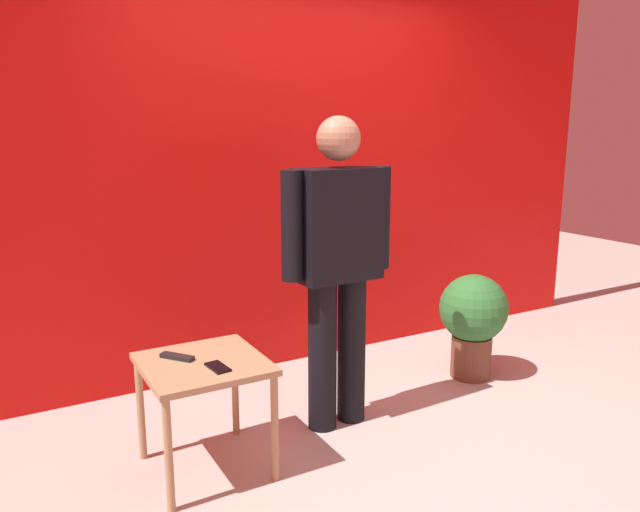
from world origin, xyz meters
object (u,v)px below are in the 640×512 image
(standing_person, at_px, (338,258))
(tv_remote, at_px, (177,357))
(side_table, at_px, (204,377))
(cell_phone, at_px, (218,367))
(potted_plant, at_px, (473,317))

(standing_person, bearing_deg, tv_remote, -179.28)
(side_table, bearing_deg, standing_person, 7.06)
(side_table, height_order, tv_remote, tv_remote)
(tv_remote, bearing_deg, cell_phone, -95.20)
(side_table, xyz_separation_m, potted_plant, (1.88, 0.21, -0.07))
(standing_person, distance_m, side_table, 0.92)
(standing_person, bearing_deg, potted_plant, 6.03)
(side_table, height_order, cell_phone, cell_phone)
(cell_phone, height_order, tv_remote, tv_remote)
(cell_phone, bearing_deg, tv_remote, 116.02)
(tv_remote, distance_m, potted_plant, 1.99)
(standing_person, xyz_separation_m, potted_plant, (1.10, 0.12, -0.53))
(potted_plant, bearing_deg, side_table, -173.54)
(side_table, distance_m, potted_plant, 1.90)
(standing_person, relative_size, cell_phone, 11.61)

